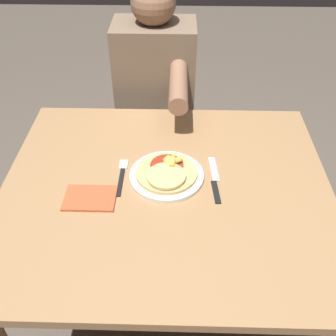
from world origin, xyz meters
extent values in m
plane|color=brown|center=(0.00, 0.00, 0.00)|extent=(8.00, 8.00, 0.00)
cube|color=#9E754C|center=(0.00, 0.00, 0.74)|extent=(1.04, 0.91, 0.03)
cylinder|color=#9E754C|center=(-0.46, 0.40, 0.36)|extent=(0.06, 0.06, 0.72)
cylinder|color=#9E754C|center=(0.46, 0.40, 0.36)|extent=(0.06, 0.06, 0.72)
cylinder|color=silver|center=(0.00, 0.05, 0.76)|extent=(0.24, 0.24, 0.01)
cylinder|color=tan|center=(0.00, 0.05, 0.77)|extent=(0.20, 0.20, 0.01)
cylinder|color=#9E2819|center=(0.00, 0.08, 0.78)|extent=(0.11, 0.11, 0.00)
cylinder|color=#DDB771|center=(0.00, 0.01, 0.79)|extent=(0.12, 0.12, 0.01)
cylinder|color=gold|center=(0.02, 0.09, 0.79)|extent=(0.02, 0.03, 0.02)
cylinder|color=gold|center=(0.04, 0.09, 0.79)|extent=(0.03, 0.03, 0.02)
cylinder|color=gold|center=(0.02, 0.07, 0.79)|extent=(0.02, 0.03, 0.02)
cylinder|color=gold|center=(0.01, 0.08, 0.79)|extent=(0.04, 0.03, 0.02)
cylinder|color=gold|center=(0.00, 0.09, 0.79)|extent=(0.03, 0.03, 0.02)
cube|color=black|center=(-0.15, 0.02, 0.75)|extent=(0.01, 0.13, 0.00)
cube|color=silver|center=(-0.15, 0.10, 0.75)|extent=(0.03, 0.05, 0.00)
cube|color=black|center=(0.16, -0.02, 0.75)|extent=(0.03, 0.10, 0.00)
cube|color=silver|center=(0.16, 0.09, 0.75)|extent=(0.03, 0.12, 0.00)
cube|color=#C6512D|center=(-0.23, -0.06, 0.76)|extent=(0.16, 0.11, 0.01)
cylinder|color=#2D2D38|center=(-0.15, 0.67, 0.26)|extent=(0.11, 0.11, 0.52)
cylinder|color=#2D2D38|center=(0.01, 0.67, 0.26)|extent=(0.11, 0.11, 0.52)
cube|color=#75604C|center=(-0.07, 0.67, 0.77)|extent=(0.34, 0.22, 0.51)
sphere|color=#8E664C|center=(-0.07, 0.67, 1.10)|extent=(0.18, 0.18, 0.18)
cylinder|color=#8E664C|center=(0.03, 0.41, 0.89)|extent=(0.07, 0.30, 0.07)
camera|label=1|loc=(0.03, -0.90, 1.60)|focal=42.00mm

